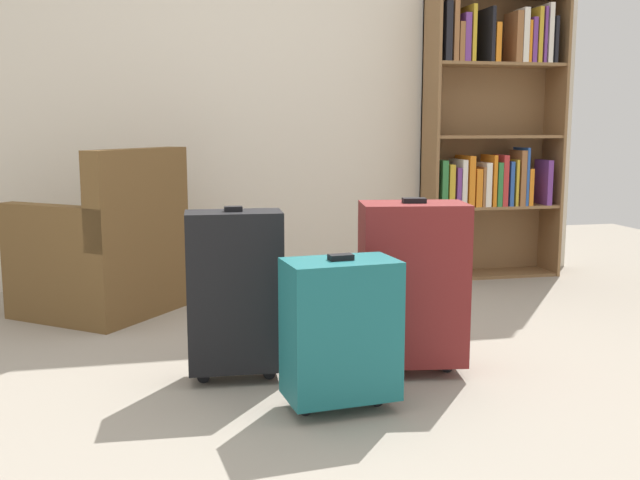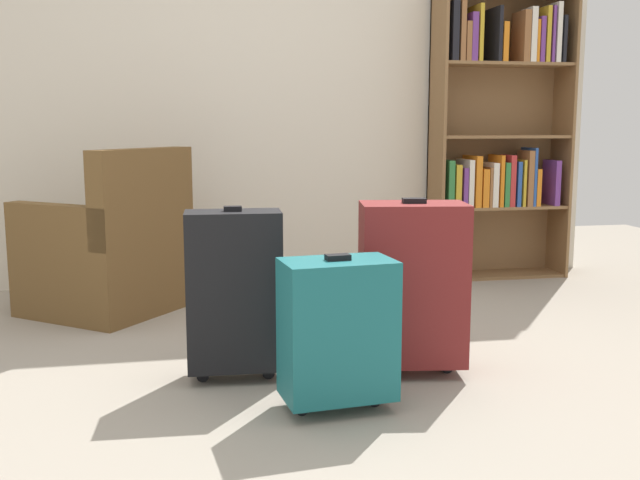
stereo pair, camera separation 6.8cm
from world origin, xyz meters
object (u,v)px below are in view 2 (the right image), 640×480
(suitcase_dark_red, at_px, (412,283))
(suitcase_teal, at_px, (338,329))
(mug, at_px, (190,294))
(bookshelf, at_px, (498,127))
(suitcase_black, at_px, (234,291))
(armchair, at_px, (110,255))

(suitcase_dark_red, height_order, suitcase_teal, suitcase_dark_red)
(mug, xyz_separation_m, suitcase_dark_red, (0.88, -1.41, 0.33))
(bookshelf, relative_size, suitcase_black, 2.64)
(suitcase_teal, bearing_deg, suitcase_dark_red, 40.80)
(armchair, distance_m, mug, 0.52)
(suitcase_black, bearing_deg, suitcase_teal, -49.58)
(suitcase_black, distance_m, suitcase_teal, 0.52)
(armchair, height_order, suitcase_black, armchair)
(suitcase_dark_red, distance_m, suitcase_black, 0.73)
(suitcase_dark_red, bearing_deg, suitcase_teal, -139.20)
(bookshelf, bearing_deg, suitcase_teal, -126.13)
(suitcase_teal, bearing_deg, mug, 105.72)
(bookshelf, relative_size, suitcase_teal, 3.26)
(bookshelf, height_order, suitcase_black, bookshelf)
(armchair, xyz_separation_m, suitcase_dark_red, (1.31, -1.30, 0.06))
(suitcase_dark_red, bearing_deg, suitcase_black, 175.34)
(suitcase_teal, bearing_deg, suitcase_black, 130.42)
(mug, bearing_deg, bookshelf, 10.60)
(mug, relative_size, suitcase_teal, 0.21)
(bookshelf, height_order, suitcase_dark_red, bookshelf)
(bookshelf, bearing_deg, suitcase_dark_red, -123.03)
(mug, bearing_deg, suitcase_black, -83.43)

